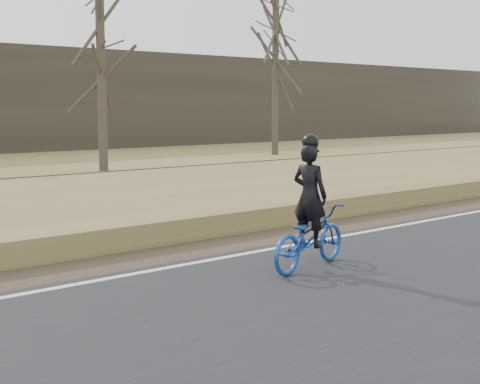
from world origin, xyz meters
TOP-DOWN VIEW (x-y plane):
  - cyclist at (5.52, -1.21)m, footprint 1.98×1.04m
  - bare_tree_right at (10.91, 15.73)m, footprint 0.36×0.36m
  - bare_tree_far_right at (22.43, 18.14)m, footprint 0.36×0.36m

SIDE VIEW (x-z plane):
  - cyclist at x=5.52m, z-range -0.33..1.78m
  - bare_tree_right at x=10.91m, z-range 0.00..6.90m
  - bare_tree_far_right at x=22.43m, z-range 0.00..8.78m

